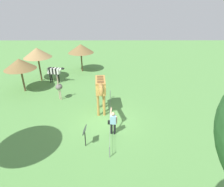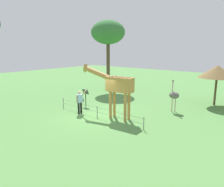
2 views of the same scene
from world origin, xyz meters
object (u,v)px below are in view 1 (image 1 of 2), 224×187
(visitor, at_px, (113,122))
(info_sign, at_px, (85,133))
(zebra, at_px, (54,72))
(shade_hut_aside, at_px, (81,48))
(giraffe, at_px, (101,88))
(ostrich, at_px, (59,87))
(shade_hut_far, at_px, (19,64))
(shade_hut_near, at_px, (37,53))

(visitor, bearing_deg, info_sign, -54.64)
(zebra, bearing_deg, shade_hut_aside, 146.34)
(giraffe, height_order, visitor, giraffe)
(giraffe, height_order, zebra, giraffe)
(visitor, bearing_deg, ostrich, -136.49)
(shade_hut_far, height_order, info_sign, shade_hut_far)
(visitor, xyz_separation_m, shade_hut_far, (-6.44, -8.21, 1.72))
(visitor, height_order, info_sign, visitor)
(ostrich, height_order, shade_hut_far, shade_hut_far)
(visitor, bearing_deg, shade_hut_far, -128.11)
(shade_hut_far, bearing_deg, visitor, 51.89)
(giraffe, height_order, shade_hut_aside, giraffe)
(visitor, bearing_deg, zebra, -145.46)
(shade_hut_near, bearing_deg, giraffe, 44.81)
(shade_hut_aside, bearing_deg, giraffe, 15.85)
(giraffe, xyz_separation_m, shade_hut_near, (-6.70, -6.66, 0.84))
(giraffe, relative_size, ostrich, 1.73)
(zebra, bearing_deg, shade_hut_near, -108.57)
(ostrich, bearing_deg, info_sign, 26.09)
(shade_hut_aside, height_order, info_sign, shade_hut_aside)
(shade_hut_near, relative_size, info_sign, 2.63)
(info_sign, bearing_deg, shade_hut_far, -138.96)
(shade_hut_far, bearing_deg, ostrich, 65.22)
(zebra, height_order, shade_hut_near, shade_hut_near)
(giraffe, bearing_deg, shade_hut_near, -135.19)
(shade_hut_far, distance_m, info_sign, 10.19)
(zebra, bearing_deg, visitor, 34.54)
(visitor, relative_size, shade_hut_aside, 0.53)
(ostrich, relative_size, shade_hut_aside, 0.70)
(giraffe, xyz_separation_m, info_sign, (3.53, -0.76, -1.18))
(giraffe, xyz_separation_m, shade_hut_far, (-4.05, -7.36, 0.50))
(giraffe, xyz_separation_m, zebra, (-6.16, -5.03, -0.96))
(visitor, bearing_deg, shade_hut_near, -140.44)
(shade_hut_far, relative_size, info_sign, 2.36)
(visitor, xyz_separation_m, shade_hut_aside, (-12.00, -3.58, 1.82))
(shade_hut_aside, relative_size, info_sign, 2.44)
(zebra, relative_size, shade_hut_near, 0.53)
(ostrich, xyz_separation_m, info_sign, (5.86, 2.87, -0.23))
(shade_hut_near, height_order, shade_hut_aside, shade_hut_near)
(giraffe, distance_m, visitor, 2.81)
(giraffe, relative_size, shade_hut_near, 1.13)
(zebra, height_order, ostrich, ostrich)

